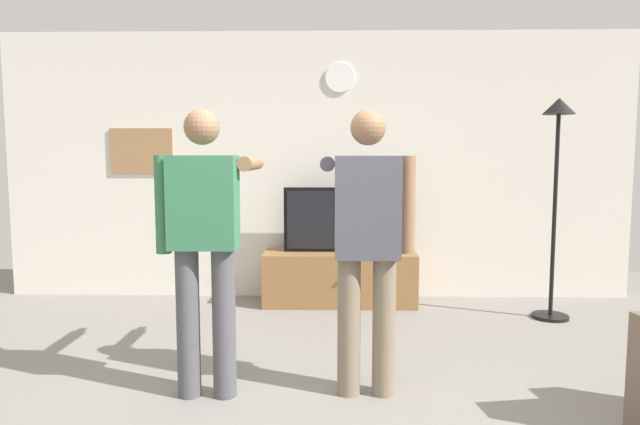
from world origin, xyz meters
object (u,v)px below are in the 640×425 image
Objects in this scene: tv_stand at (340,278)px; framed_picture at (142,151)px; floor_lamp at (557,162)px; person_standing_nearer_couch at (367,237)px; television at (340,220)px; person_standing_nearer_lamp at (205,236)px; wall_clock at (340,78)px.

framed_picture is (-2.02, 0.30, 1.25)m from tv_stand.
floor_lamp is 1.13× the size of person_standing_nearer_couch.
television is at bearing 90.00° from tv_stand.
tv_stand is at bearing -8.30° from framed_picture.
floor_lamp reaches higher than tv_stand.
person_standing_nearer_lamp reaches higher than television.
floor_lamp is (3.92, -0.74, -0.11)m from framed_picture.
tv_stand is 2.21m from person_standing_nearer_couch.
tv_stand is 0.58m from television.
framed_picture is at bearing 173.00° from television.
person_standing_nearer_lamp is at bearing -110.94° from television.
tv_stand is 2.00m from wall_clock.
person_standing_nearer_lamp reaches higher than tv_stand.
wall_clock is (0.00, 0.29, 1.98)m from tv_stand.
tv_stand is 2.33× the size of framed_picture.
floor_lamp is at bearing 31.69° from person_standing_nearer_lamp.
wall_clock is 0.45× the size of framed_picture.
person_standing_nearer_lamp is at bearing -108.99° from wall_clock.
wall_clock reaches higher than tv_stand.
tv_stand is 1.35× the size of television.
television is at bearing -7.00° from framed_picture.
tv_stand is 5.12× the size of wall_clock.
person_standing_nearer_couch is (0.13, -2.37, -1.26)m from wall_clock.
wall_clock reaches higher than television.
framed_picture is (-2.02, 0.00, -0.73)m from wall_clock.
wall_clock is (0.00, 0.24, 1.40)m from television.
person_standing_nearer_couch is (-1.76, -1.64, -0.43)m from floor_lamp.
television is 0.63× the size of person_standing_nearer_lamp.
floor_lamp is 2.44m from person_standing_nearer_couch.
framed_picture is 2.75m from person_standing_nearer_lamp.
floor_lamp is 3.24m from person_standing_nearer_lamp.
tv_stand is at bearing 68.64° from person_standing_nearer_lamp.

